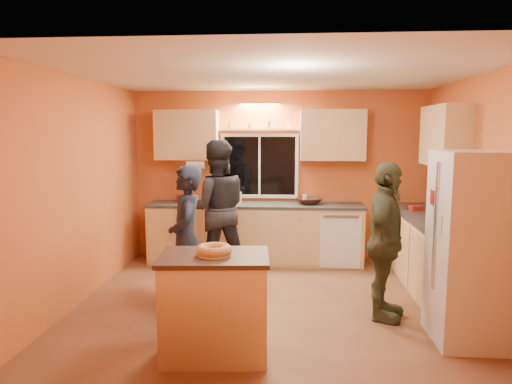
# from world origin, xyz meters

# --- Properties ---
(ground) EXTENTS (4.50, 4.50, 0.00)m
(ground) POSITION_xyz_m (0.00, 0.00, 0.00)
(ground) COLOR brown
(ground) RESTS_ON ground
(room_shell) EXTENTS (4.54, 4.04, 2.61)m
(room_shell) POSITION_xyz_m (0.12, 0.41, 1.62)
(room_shell) COLOR #C85A33
(room_shell) RESTS_ON ground
(back_counter) EXTENTS (4.23, 0.62, 0.90)m
(back_counter) POSITION_xyz_m (0.01, 1.70, 0.45)
(back_counter) COLOR #E3AE77
(back_counter) RESTS_ON ground
(right_counter) EXTENTS (0.62, 1.84, 0.90)m
(right_counter) POSITION_xyz_m (1.95, 0.50, 0.45)
(right_counter) COLOR #E3AE77
(right_counter) RESTS_ON ground
(refrigerator) EXTENTS (0.72, 0.70, 1.80)m
(refrigerator) POSITION_xyz_m (1.89, -0.80, 0.90)
(refrigerator) COLOR silver
(refrigerator) RESTS_ON ground
(island) EXTENTS (0.99, 0.72, 0.91)m
(island) POSITION_xyz_m (-0.48, -1.26, 0.46)
(island) COLOR #E3AE77
(island) RESTS_ON ground
(bundt_pastry) EXTENTS (0.31, 0.31, 0.09)m
(bundt_pastry) POSITION_xyz_m (-0.48, -1.26, 0.96)
(bundt_pastry) COLOR tan
(bundt_pastry) RESTS_ON island
(person_left) EXTENTS (0.51, 0.66, 1.61)m
(person_left) POSITION_xyz_m (-0.97, -0.22, 0.81)
(person_left) COLOR black
(person_left) RESTS_ON ground
(person_center) EXTENTS (1.06, 0.92, 1.87)m
(person_center) POSITION_xyz_m (-0.83, 1.01, 0.93)
(person_center) COLOR black
(person_center) RESTS_ON ground
(person_right) EXTENTS (0.71, 1.06, 1.67)m
(person_right) POSITION_xyz_m (1.17, -0.33, 0.83)
(person_right) COLOR #363C26
(person_right) RESTS_ON ground
(mixing_bowl) EXTENTS (0.46, 0.46, 0.09)m
(mixing_bowl) POSITION_xyz_m (0.47, 1.74, 0.95)
(mixing_bowl) COLOR black
(mixing_bowl) RESTS_ON back_counter
(utensil_crock) EXTENTS (0.14, 0.14, 0.17)m
(utensil_crock) POSITION_xyz_m (-0.62, 1.71, 0.99)
(utensil_crock) COLOR beige
(utensil_crock) RESTS_ON back_counter
(potted_plant) EXTENTS (0.36, 0.33, 0.33)m
(potted_plant) POSITION_xyz_m (2.01, 0.43, 1.07)
(potted_plant) COLOR gray
(potted_plant) RESTS_ON right_counter
(red_box) EXTENTS (0.18, 0.15, 0.07)m
(red_box) POSITION_xyz_m (1.90, 1.25, 0.94)
(red_box) COLOR maroon
(red_box) RESTS_ON right_counter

